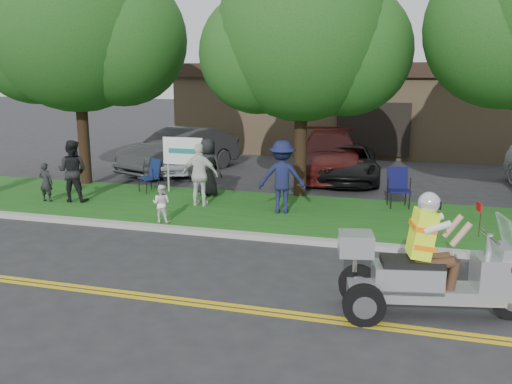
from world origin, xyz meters
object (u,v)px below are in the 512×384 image
(spectator_adult_mid, at_px, (73,171))
(parked_car_far_left, at_px, (173,150))
(spectator_adult_right, at_px, (200,175))
(parked_car_mid, at_px, (347,163))
(parked_car_left, at_px, (181,150))
(trike_scooter, at_px, (427,274))
(lawn_chair_b, at_px, (398,184))
(parked_car_right, at_px, (330,154))
(lawn_chair_a, at_px, (152,173))

(spectator_adult_mid, relative_size, parked_car_far_left, 0.37)
(spectator_adult_right, height_order, parked_car_mid, spectator_adult_right)
(spectator_adult_mid, bearing_deg, spectator_adult_right, 179.20)
(spectator_adult_right, height_order, parked_car_far_left, spectator_adult_right)
(spectator_adult_mid, height_order, parked_car_left, spectator_adult_mid)
(trike_scooter, height_order, parked_car_left, trike_scooter)
(spectator_adult_mid, bearing_deg, parked_car_left, -107.17)
(lawn_chair_b, bearing_deg, spectator_adult_mid, 178.08)
(parked_car_mid, bearing_deg, lawn_chair_b, -71.58)
(trike_scooter, distance_m, spectator_adult_mid, 10.39)
(parked_car_left, relative_size, parked_car_right, 0.92)
(parked_car_left, distance_m, parked_car_mid, 6.09)
(lawn_chair_a, bearing_deg, spectator_adult_mid, -97.77)
(lawn_chair_b, xyz_separation_m, parked_car_right, (-2.49, 4.34, 0.08))
(trike_scooter, xyz_separation_m, lawn_chair_a, (-7.77, 6.40, -0.02))
(spectator_adult_mid, xyz_separation_m, spectator_adult_right, (3.57, 0.51, -0.01))
(parked_car_far_left, bearing_deg, parked_car_left, -49.08)
(spectator_adult_mid, xyz_separation_m, parked_car_left, (0.80, 5.49, -0.15))
(lawn_chair_a, relative_size, parked_car_far_left, 0.21)
(trike_scooter, relative_size, spectator_adult_mid, 1.73)
(lawn_chair_a, xyz_separation_m, lawn_chair_b, (7.15, 0.16, 0.04))
(spectator_adult_mid, relative_size, parked_car_mid, 0.39)
(lawn_chair_a, relative_size, parked_car_right, 0.18)
(spectator_adult_mid, distance_m, parked_car_left, 5.55)
(lawn_chair_b, distance_m, parked_car_right, 5.00)
(parked_car_left, bearing_deg, spectator_adult_right, -40.41)
(parked_car_far_left, relative_size, parked_car_right, 0.85)
(trike_scooter, height_order, parked_car_far_left, trike_scooter)
(lawn_chair_a, height_order, parked_car_right, parked_car_right)
(parked_car_mid, bearing_deg, lawn_chair_a, -152.10)
(parked_car_right, bearing_deg, spectator_adult_mid, -143.46)
(spectator_adult_mid, bearing_deg, parked_car_mid, -149.92)
(parked_car_far_left, bearing_deg, spectator_adult_mid, -114.38)
(spectator_adult_mid, relative_size, parked_car_right, 0.32)
(parked_car_far_left, bearing_deg, lawn_chair_a, -94.65)
(parked_car_left, bearing_deg, lawn_chair_a, -58.67)
(parked_car_far_left, bearing_deg, parked_car_right, -15.38)
(spectator_adult_right, distance_m, parked_car_left, 5.70)
(parked_car_mid, xyz_separation_m, parked_car_right, (-0.70, 0.67, 0.17))
(lawn_chair_a, xyz_separation_m, parked_car_right, (4.67, 4.49, 0.12))
(spectator_adult_mid, distance_m, spectator_adult_right, 3.60)
(trike_scooter, height_order, parked_car_right, trike_scooter)
(spectator_adult_mid, bearing_deg, trike_scooter, 144.45)
(trike_scooter, distance_m, lawn_chair_b, 6.59)
(parked_car_mid, relative_size, parked_car_right, 0.82)
(parked_car_left, relative_size, parked_car_mid, 1.12)
(parked_car_mid, bearing_deg, parked_car_far_left, 171.16)
(lawn_chair_b, distance_m, parked_car_left, 8.65)
(parked_car_far_left, xyz_separation_m, parked_car_left, (0.42, -0.23, 0.03))
(trike_scooter, bearing_deg, lawn_chair_a, 128.96)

